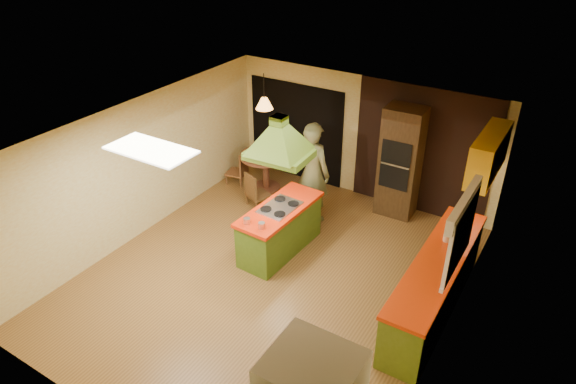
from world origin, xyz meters
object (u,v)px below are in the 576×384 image
Objects in this scene: man at (313,172)px; canister_large at (449,233)px; kitchen_island at (280,229)px; wall_oven at (401,162)px; dining_table at (266,165)px.

man is 9.49× the size of canister_large.
canister_large is at bearing 13.23° from kitchen_island.
man is (-0.05, 1.22, 0.54)m from kitchen_island.
kitchen_island is 1.33m from man.
kitchen_island is 2.67m from wall_oven.
wall_oven is 2.78m from dining_table.
canister_large is at bearing 173.10° from man.
kitchen_island is 0.82× the size of wall_oven.
kitchen_island is at bearing -120.18° from wall_oven.
wall_oven reaches higher than man.
kitchen_island is at bearing -169.55° from canister_large.
wall_oven is 10.45× the size of canister_large.
man is at bearing 165.24° from canister_large.
kitchen_island is at bearing 100.21° from man.
kitchen_island is 8.51× the size of canister_large.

